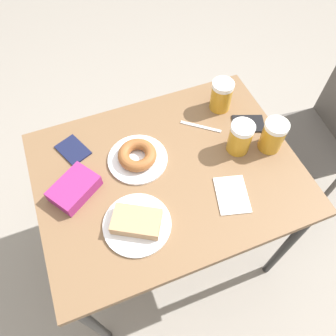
{
  "coord_description": "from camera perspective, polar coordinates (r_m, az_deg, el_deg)",
  "views": [
    {
      "loc": [
        0.6,
        -0.23,
        1.79
      ],
      "look_at": [
        0.0,
        0.0,
        0.79
      ],
      "focal_mm": 35.0,
      "sensor_mm": 36.0,
      "label": 1
    }
  ],
  "objects": [
    {
      "name": "beer_mug_center",
      "position": [
        1.28,
        17.81,
        5.39
      ],
      "size": [
        0.09,
        0.09,
        0.13
      ],
      "color": "#C68C23",
      "rests_on": "table"
    },
    {
      "name": "napkin_folded",
      "position": [
        1.18,
        11.07,
        -4.6
      ],
      "size": [
        0.17,
        0.14,
        0.0
      ],
      "rotation": [
        0.0,
        0.0,
        6.02
      ],
      "color": "white",
      "rests_on": "table"
    },
    {
      "name": "fork",
      "position": [
        1.34,
        5.72,
        7.18
      ],
      "size": [
        0.11,
        0.14,
        0.0
      ],
      "rotation": [
        0.0,
        0.0,
        5.61
      ],
      "color": "silver",
      "rests_on": "table"
    },
    {
      "name": "passport_near_edge",
      "position": [
        1.31,
        -16.21,
        3.03
      ],
      "size": [
        0.15,
        0.13,
        0.01
      ],
      "rotation": [
        0.0,
        0.0,
        1.98
      ],
      "color": "#141938",
      "rests_on": "table"
    },
    {
      "name": "plate_with_cake",
      "position": [
        1.1,
        -5.45,
        -9.48
      ],
      "size": [
        0.23,
        0.23,
        0.05
      ],
      "color": "silver",
      "rests_on": "table"
    },
    {
      "name": "chair",
      "position": [
        1.76,
        26.33,
        6.7
      ],
      "size": [
        0.44,
        0.44,
        0.97
      ],
      "rotation": [
        0.0,
        0.0,
        -0.1
      ],
      "color": "#514C47",
      "rests_on": "ground_plane"
    },
    {
      "name": "ground_plane",
      "position": [
        1.9,
        -0.0,
        -12.95
      ],
      "size": [
        8.0,
        8.0,
        0.0
      ],
      "primitive_type": "plane",
      "color": "gray"
    },
    {
      "name": "table",
      "position": [
        1.27,
        -0.0,
        -2.28
      ],
      "size": [
        0.74,
        0.96,
        0.77
      ],
      "color": "brown",
      "rests_on": "ground_plane"
    },
    {
      "name": "plate_with_donut",
      "position": [
        1.22,
        -5.35,
        2.01
      ],
      "size": [
        0.22,
        0.22,
        0.05
      ],
      "color": "silver",
      "rests_on": "table"
    },
    {
      "name": "beer_mug_left",
      "position": [
        1.24,
        12.52,
        5.11
      ],
      "size": [
        0.09,
        0.09,
        0.13
      ],
      "color": "#C68C23",
      "rests_on": "table"
    },
    {
      "name": "blue_pouch",
      "position": [
        1.19,
        -15.99,
        -3.45
      ],
      "size": [
        0.18,
        0.2,
        0.05
      ],
      "rotation": [
        0.0,
        0.0,
        5.3
      ],
      "color": "#8C2366",
      "rests_on": "table"
    },
    {
      "name": "passport_far_edge",
      "position": [
        1.38,
        13.8,
        7.51
      ],
      "size": [
        0.13,
        0.15,
        0.01
      ],
      "rotation": [
        0.0,
        0.0,
        5.92
      ],
      "color": "black",
      "rests_on": "table"
    },
    {
      "name": "beer_mug_right",
      "position": [
        1.37,
        9.27,
        12.36
      ],
      "size": [
        0.09,
        0.09,
        0.13
      ],
      "color": "#C68C23",
      "rests_on": "table"
    }
  ]
}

